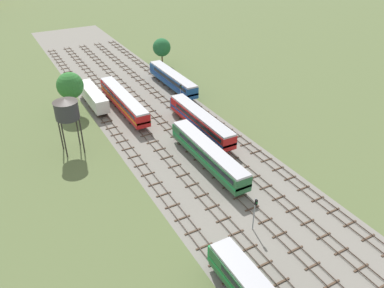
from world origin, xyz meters
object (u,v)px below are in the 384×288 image
object	(u,v)px
diesel_railcar_centre_mid	(201,120)
passenger_coach_left_midfar	(123,100)
signal_post_near	(181,92)
freight_boxcar_far_left_far	(93,96)
signal_post_nearest	(255,210)
diesel_railcar_centre_left_near	(208,153)
water_tower	(66,109)
diesel_railcar_centre_right_farther	(173,79)

from	to	relation	value
diesel_railcar_centre_mid	passenger_coach_left_midfar	xyz separation A→B (m)	(-9.72, 15.80, 0.02)
signal_post_near	freight_boxcar_far_left_far	bearing A→B (deg)	153.87
freight_boxcar_far_left_far	signal_post_nearest	size ratio (longest dim) A/B	2.70
diesel_railcar_centre_left_near	signal_post_near	world-z (taller)	signal_post_near
passenger_coach_left_midfar	signal_post_nearest	size ratio (longest dim) A/B	4.25
signal_post_nearest	freight_boxcar_far_left_far	bearing A→B (deg)	98.65
diesel_railcar_centre_mid	signal_post_near	world-z (taller)	signal_post_near
diesel_railcar_centre_left_near	signal_post_near	xyz separation A→B (m)	(7.29, 23.85, 0.51)
freight_boxcar_far_left_far	water_tower	size ratio (longest dim) A/B	1.39
diesel_railcar_centre_left_near	water_tower	size ratio (longest dim) A/B	2.04
signal_post_near	water_tower	bearing A→B (deg)	-162.73
signal_post_near	diesel_railcar_centre_right_farther	bearing A→B (deg)	74.63
water_tower	signal_post_nearest	size ratio (longest dim) A/B	1.94
diesel_railcar_centre_mid	passenger_coach_left_midfar	size ratio (longest dim) A/B	0.93
diesel_railcar_centre_left_near	diesel_railcar_centre_right_farther	xyz separation A→B (m)	(9.72, 32.70, 0.00)
diesel_railcar_centre_right_farther	diesel_railcar_centre_mid	bearing A→B (deg)	-102.54
water_tower	passenger_coach_left_midfar	bearing A→B (deg)	38.58
passenger_coach_left_midfar	signal_post_near	size ratio (longest dim) A/B	4.54
diesel_railcar_centre_right_farther	signal_post_nearest	world-z (taller)	signal_post_nearest
diesel_railcar_centre_mid	passenger_coach_left_midfar	distance (m)	18.55
diesel_railcar_centre_mid	signal_post_nearest	xyz separation A→B (m)	(-7.29, -26.52, 0.70)
passenger_coach_left_midfar	water_tower	distance (m)	18.11
diesel_railcar_centre_mid	signal_post_nearest	bearing A→B (deg)	-105.37
diesel_railcar_centre_mid	water_tower	xyz separation A→B (m)	(-23.20, 5.05, 5.55)
diesel_railcar_centre_left_near	diesel_railcar_centre_mid	bearing A→B (deg)	65.85
signal_post_nearest	diesel_railcar_centre_right_farther	bearing A→B (deg)	75.90
diesel_railcar_centre_left_near	signal_post_nearest	distance (m)	15.88
diesel_railcar_centre_right_farther	signal_post_nearest	size ratio (longest dim) A/B	3.96
freight_boxcar_far_left_far	passenger_coach_left_midfar	bearing A→B (deg)	-48.86
diesel_railcar_centre_right_farther	diesel_railcar_centre_left_near	bearing A→B (deg)	-106.56
signal_post_near	diesel_railcar_centre_mid	bearing A→B (deg)	-100.58
passenger_coach_left_midfar	freight_boxcar_far_left_far	size ratio (longest dim) A/B	1.57
freight_boxcar_far_left_far	signal_post_nearest	distance (m)	48.43
diesel_railcar_centre_left_near	water_tower	xyz separation A→B (m)	(-18.34, 15.88, 5.55)
passenger_coach_left_midfar	signal_post_near	world-z (taller)	signal_post_near
diesel_railcar_centre_left_near	water_tower	bearing A→B (deg)	139.11
passenger_coach_left_midfar	diesel_railcar_centre_right_farther	size ratio (longest dim) A/B	1.07
diesel_railcar_centre_mid	water_tower	size ratio (longest dim) A/B	2.04
diesel_railcar_centre_left_near	signal_post_nearest	bearing A→B (deg)	-98.81
diesel_railcar_centre_mid	passenger_coach_left_midfar	world-z (taller)	same
signal_post_nearest	signal_post_near	bearing A→B (deg)	76.18
diesel_railcar_centre_mid	signal_post_nearest	distance (m)	27.51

